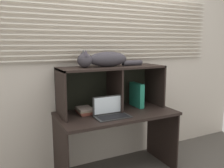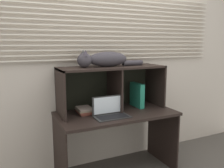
% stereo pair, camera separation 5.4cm
% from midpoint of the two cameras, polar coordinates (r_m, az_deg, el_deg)
% --- Properties ---
extents(back_panel_with_blinds, '(4.40, 0.08, 2.50)m').
position_cam_midpoint_polar(back_panel_with_blinds, '(2.78, -2.89, 5.84)').
color(back_panel_with_blinds, beige).
rests_on(back_panel_with_blinds, ground).
extents(desk, '(1.28, 0.65, 0.72)m').
position_cam_midpoint_polar(desk, '(2.60, 0.51, -10.05)').
color(desk, black).
rests_on(desk, ground).
extents(hutch_shelf_unit, '(1.18, 0.41, 0.49)m').
position_cam_midpoint_polar(hutch_shelf_unit, '(2.61, -0.84, 1.01)').
color(hutch_shelf_unit, black).
rests_on(hutch_shelf_unit, desk).
extents(cat, '(0.77, 0.17, 0.19)m').
position_cam_midpoint_polar(cat, '(2.51, -2.59, 6.07)').
color(cat, '#38343B').
rests_on(cat, hutch_shelf_unit).
extents(laptop, '(0.36, 0.20, 0.21)m').
position_cam_midpoint_polar(laptop, '(2.40, -0.82, -6.93)').
color(laptop, '#282828').
rests_on(laptop, desk).
extents(binder_upright, '(0.06, 0.24, 0.28)m').
position_cam_midpoint_polar(binder_upright, '(2.77, 5.52, -2.67)').
color(binder_upright, '#228267').
rests_on(binder_upright, desk).
extents(book_stack, '(0.16, 0.21, 0.07)m').
position_cam_midpoint_polar(book_stack, '(2.52, -7.33, -6.48)').
color(book_stack, brown).
rests_on(book_stack, desk).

